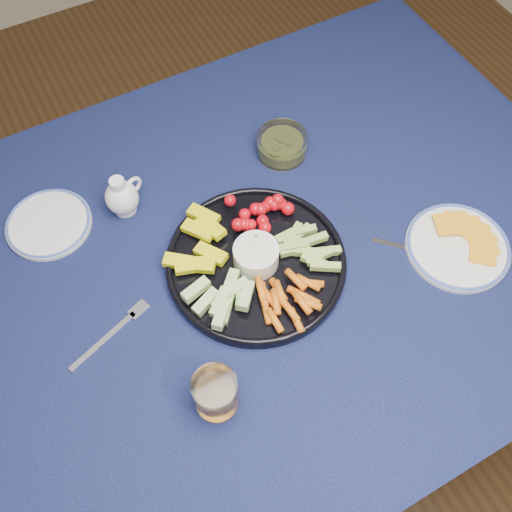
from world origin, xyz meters
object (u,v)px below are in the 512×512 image
crudite_platter (256,262)px  creamer_pitcher (122,197)px  side_plate_extra (49,223)px  pickle_bowl (282,146)px  cheese_plate (458,246)px  juice_tumbler (216,394)px  dining_table (211,292)px

crudite_platter → creamer_pitcher: (-0.17, 0.25, 0.02)m
crudite_platter → side_plate_extra: crudite_platter is taller
creamer_pitcher → pickle_bowl: bearing=-3.6°
cheese_plate → side_plate_extra: (-0.70, 0.44, -0.00)m
pickle_bowl → cheese_plate: 0.43m
side_plate_extra → pickle_bowl: bearing=-6.4°
juice_tumbler → side_plate_extra: bearing=105.8°
crudite_platter → juice_tumbler: crudite_platter is taller
crudite_platter → pickle_bowl: crudite_platter is taller
dining_table → side_plate_extra: size_ratio=9.63×
creamer_pitcher → cheese_plate: creamer_pitcher is taller
dining_table → juice_tumbler: (-0.10, -0.24, 0.13)m
pickle_bowl → cheese_plate: (0.18, -0.39, -0.01)m
juice_tumbler → side_plate_extra: size_ratio=0.52×
pickle_bowl → side_plate_extra: pickle_bowl is taller
crudite_platter → side_plate_extra: bearing=138.5°
dining_table → creamer_pitcher: (-0.08, 0.22, 0.13)m
crudite_platter → pickle_bowl: size_ratio=3.20×
crudite_platter → cheese_plate: bearing=-22.6°
juice_tumbler → cheese_plate: bearing=4.9°
creamer_pitcher → side_plate_extra: (-0.15, 0.04, -0.03)m
cheese_plate → creamer_pitcher: bearing=143.2°
creamer_pitcher → pickle_bowl: (0.36, -0.02, -0.02)m
dining_table → creamer_pitcher: size_ratio=17.53×
creamer_pitcher → side_plate_extra: 0.16m
dining_table → crudite_platter: crudite_platter is taller
dining_table → cheese_plate: bearing=-22.5°
pickle_bowl → juice_tumbler: 0.57m
juice_tumbler → creamer_pitcher: bearing=88.1°
creamer_pitcher → crudite_platter: bearing=-55.9°
dining_table → pickle_bowl: 0.36m
crudite_platter → creamer_pitcher: size_ratio=3.70×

